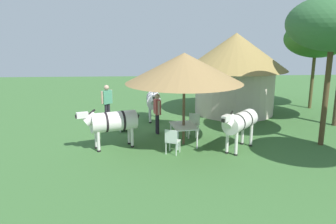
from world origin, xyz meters
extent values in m
plane|color=#3C6833|center=(0.00, 0.00, 0.00)|extent=(36.00, 36.00, 0.00)
cylinder|color=beige|center=(-3.31, 3.92, 1.12)|extent=(3.99, 3.99, 2.24)
cone|color=olive|center=(-3.31, 3.92, 3.15)|extent=(5.22, 5.22, 1.84)
cylinder|color=brown|center=(1.63, 0.81, 1.17)|extent=(0.10, 0.10, 2.33)
cone|color=olive|center=(1.63, 0.81, 2.88)|extent=(4.29, 4.29, 1.09)
cube|color=white|center=(1.63, 0.81, 0.72)|extent=(1.40, 1.03, 0.04)
cylinder|color=silver|center=(1.00, 1.08, 0.35)|extent=(0.06, 0.06, 0.70)
cylinder|color=silver|center=(2.15, 1.26, 0.35)|extent=(0.06, 0.06, 0.70)
cylinder|color=silver|center=(1.10, 0.36, 0.35)|extent=(0.06, 0.06, 0.70)
cylinder|color=silver|center=(2.26, 0.54, 0.35)|extent=(0.06, 0.06, 0.70)
cube|color=silver|center=(2.61, 0.34, 0.45)|extent=(0.57, 0.58, 0.04)
cube|color=silver|center=(2.78, 0.26, 0.68)|extent=(0.22, 0.41, 0.45)
cylinder|color=silver|center=(2.37, 0.25, 0.23)|extent=(0.04, 0.04, 0.45)
cylinder|color=silver|center=(2.53, 0.59, 0.23)|extent=(0.04, 0.04, 0.45)
cylinder|color=silver|center=(2.69, 0.09, 0.23)|extent=(0.04, 0.04, 0.45)
cylinder|color=silver|center=(2.86, 0.44, 0.23)|extent=(0.04, 0.04, 0.45)
cube|color=white|center=(0.64, 1.29, 0.45)|extent=(0.57, 0.58, 0.04)
cube|color=white|center=(0.47, 1.37, 0.68)|extent=(0.23, 0.41, 0.45)
cylinder|color=white|center=(0.89, 1.38, 0.23)|extent=(0.04, 0.04, 0.45)
cylinder|color=white|center=(0.72, 1.04, 0.23)|extent=(0.04, 0.04, 0.45)
cylinder|color=white|center=(0.57, 1.54, 0.23)|extent=(0.04, 0.04, 0.45)
cylinder|color=white|center=(0.40, 1.20, 0.23)|extent=(0.04, 0.04, 0.45)
cylinder|color=black|center=(0.29, -0.12, 0.42)|extent=(0.12, 0.12, 0.84)
cylinder|color=black|center=(0.14, -0.16, 0.42)|extent=(0.12, 0.12, 0.84)
cube|color=#B94143|center=(0.22, -0.14, 1.14)|extent=(0.49, 0.31, 0.60)
cylinder|color=#DAAC9A|center=(0.47, -0.08, 1.16)|extent=(0.09, 0.09, 0.56)
cylinder|color=#DAAC9A|center=(-0.03, -0.20, 1.16)|extent=(0.09, 0.09, 0.56)
sphere|color=#DAAC9A|center=(0.22, -0.14, 1.57)|extent=(0.23, 0.23, 0.23)
cylinder|color=black|center=(-1.82, -2.36, 0.44)|extent=(0.13, 0.13, 0.87)
cylinder|color=black|center=(-1.72, -2.48, 0.44)|extent=(0.13, 0.13, 0.87)
cube|color=#4A936E|center=(-1.77, -2.42, 1.18)|extent=(0.48, 0.50, 0.62)
cylinder|color=tan|center=(-1.95, -2.23, 1.20)|extent=(0.09, 0.09, 0.58)
cylinder|color=tan|center=(-1.59, -2.62, 1.20)|extent=(0.09, 0.09, 0.58)
sphere|color=tan|center=(-1.77, -2.42, 1.63)|extent=(0.24, 0.24, 0.24)
cube|color=#3369B8|center=(-0.29, -1.48, 0.22)|extent=(0.65, 0.63, 0.03)
cube|color=white|center=(-0.56, -1.54, 0.47)|extent=(0.58, 0.61, 0.41)
cube|color=silver|center=(-0.40, -1.24, 0.11)|extent=(0.60, 0.17, 0.22)
cube|color=silver|center=(-0.29, -1.74, 0.11)|extent=(0.60, 0.17, 0.22)
cylinder|color=silver|center=(-2.01, -0.26, 0.98)|extent=(1.46, 0.67, 0.65)
cylinder|color=black|center=(-2.30, -0.27, 0.98)|extent=(0.09, 0.66, 0.66)
cylinder|color=black|center=(-1.75, -0.26, 0.98)|extent=(0.09, 0.66, 0.66)
cylinder|color=silver|center=(-1.28, -0.25, 1.16)|extent=(0.54, 0.30, 0.50)
cube|color=silver|center=(-1.00, -0.25, 1.32)|extent=(0.40, 0.19, 0.20)
cube|color=black|center=(-0.82, -0.24, 1.29)|extent=(0.12, 0.12, 0.12)
cube|color=black|center=(-1.28, -0.25, 1.36)|extent=(0.37, 0.05, 0.28)
cylinder|color=silver|center=(-1.46, -0.07, 0.37)|extent=(0.11, 0.11, 0.73)
cylinder|color=black|center=(-1.46, -0.07, 0.03)|extent=(0.13, 0.13, 0.06)
cylinder|color=silver|center=(-1.45, -0.43, 0.37)|extent=(0.11, 0.11, 0.73)
cylinder|color=black|center=(-1.45, -0.43, 0.03)|extent=(0.13, 0.13, 0.06)
cylinder|color=silver|center=(-2.56, -0.09, 0.37)|extent=(0.11, 0.11, 0.73)
cylinder|color=black|center=(-2.56, -0.09, 0.03)|extent=(0.13, 0.13, 0.06)
cylinder|color=silver|center=(-2.56, -0.45, 0.37)|extent=(0.11, 0.11, 0.73)
cylinder|color=black|center=(-2.56, -0.45, 0.03)|extent=(0.13, 0.13, 0.06)
cylinder|color=black|center=(-2.79, -0.27, 0.88)|extent=(0.24, 0.05, 0.53)
cylinder|color=silver|center=(2.35, 2.76, 1.05)|extent=(1.64, 1.52, 0.63)
cylinder|color=black|center=(2.11, 2.96, 1.05)|extent=(0.48, 0.54, 0.64)
cylinder|color=black|center=(2.58, 2.57, 1.05)|extent=(0.48, 0.54, 0.64)
cylinder|color=silver|center=(2.97, 2.23, 1.23)|extent=(0.59, 0.56, 0.49)
cube|color=silver|center=(3.18, 2.05, 1.39)|extent=(0.42, 0.40, 0.20)
cube|color=black|center=(3.32, 1.94, 1.36)|extent=(0.17, 0.17, 0.12)
cube|color=black|center=(2.97, 2.23, 1.43)|extent=(0.31, 0.27, 0.28)
cylinder|color=silver|center=(2.93, 2.49, 0.41)|extent=(0.11, 0.11, 0.82)
cylinder|color=black|center=(2.93, 2.49, 0.03)|extent=(0.13, 0.13, 0.06)
cylinder|color=silver|center=(2.71, 2.23, 0.41)|extent=(0.11, 0.11, 0.82)
cylinder|color=black|center=(2.71, 2.23, 0.03)|extent=(0.13, 0.13, 0.06)
cylinder|color=silver|center=(2.00, 3.28, 0.41)|extent=(0.11, 0.11, 0.82)
cylinder|color=black|center=(2.00, 3.28, 0.03)|extent=(0.13, 0.13, 0.06)
cylinder|color=silver|center=(1.77, 3.02, 0.41)|extent=(0.11, 0.11, 0.82)
cylinder|color=black|center=(1.77, 3.02, 0.03)|extent=(0.13, 0.13, 0.06)
cylinder|color=black|center=(1.70, 3.31, 0.95)|extent=(0.21, 0.19, 0.53)
cylinder|color=silver|center=(1.90, -1.76, 1.00)|extent=(1.22, 1.77, 0.71)
cylinder|color=black|center=(1.79, -1.45, 1.00)|extent=(0.71, 0.32, 0.72)
cylinder|color=black|center=(2.00, -2.03, 1.00)|extent=(0.71, 0.32, 0.72)
cylinder|color=silver|center=(2.18, -2.52, 1.18)|extent=(0.49, 0.63, 0.52)
cube|color=silver|center=(2.28, -2.79, 1.34)|extent=(0.31, 0.44, 0.20)
cube|color=black|center=(2.34, -2.95, 1.31)|extent=(0.15, 0.15, 0.12)
cube|color=black|center=(2.18, -2.52, 1.38)|extent=(0.16, 0.36, 0.28)
cylinder|color=silver|center=(2.30, -2.27, 0.37)|extent=(0.11, 0.11, 0.73)
cylinder|color=black|center=(2.30, -2.27, 0.03)|extent=(0.13, 0.13, 0.06)
cylinder|color=silver|center=(1.93, -2.41, 0.37)|extent=(0.11, 0.11, 0.73)
cylinder|color=black|center=(1.93, -2.41, 0.03)|extent=(0.13, 0.13, 0.06)
cylinder|color=silver|center=(1.87, -1.11, 0.37)|extent=(0.11, 0.11, 0.73)
cylinder|color=black|center=(1.87, -1.11, 0.03)|extent=(0.13, 0.13, 0.06)
cylinder|color=silver|center=(1.51, -1.24, 0.37)|extent=(0.11, 0.11, 0.73)
cylinder|color=black|center=(1.51, -1.24, 0.03)|extent=(0.13, 0.13, 0.06)
cylinder|color=black|center=(1.61, -0.94, 0.90)|extent=(0.13, 0.24, 0.53)
cylinder|color=brown|center=(-4.08, 8.38, 1.42)|extent=(0.17, 0.17, 2.85)
ellipsoid|color=#2C6825|center=(-4.08, 8.38, 3.75)|extent=(3.31, 3.31, 1.98)
cylinder|color=#4A3921|center=(1.99, 5.97, 1.77)|extent=(0.20, 0.20, 3.54)
ellipsoid|color=#326336|center=(1.99, 5.97, 4.43)|extent=(3.24, 3.24, 1.95)
camera|label=1|loc=(13.94, -0.46, 4.22)|focal=36.71mm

